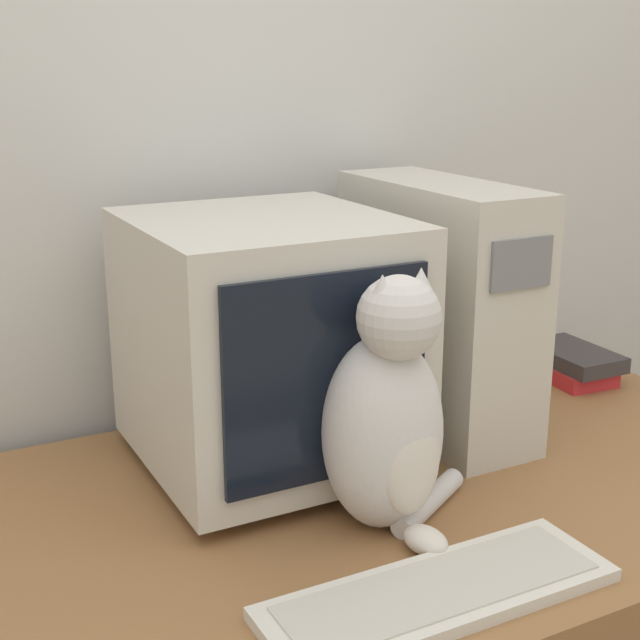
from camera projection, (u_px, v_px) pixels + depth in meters
The scene contains 7 objects.
wall_back at pixel (216, 163), 1.70m from camera, with size 7.00×0.05×2.50m.
crt_monitor at pixel (266, 342), 1.48m from camera, with size 0.41×0.44×0.43m.
computer_tower at pixel (437, 307), 1.65m from camera, with size 0.17×0.46×0.46m.
keyboard at pixel (439, 593), 1.15m from camera, with size 0.48×0.16×0.02m.
cat at pixel (388, 420), 1.29m from camera, with size 0.28×0.24×0.40m.
book_stack at pixel (571, 363), 1.94m from camera, with size 0.14×0.21×0.07m.
pen at pixel (328, 588), 1.17m from camera, with size 0.15×0.02×0.01m.
Camera 1 is at (-0.62, -0.69, 1.44)m, focal length 50.00 mm.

